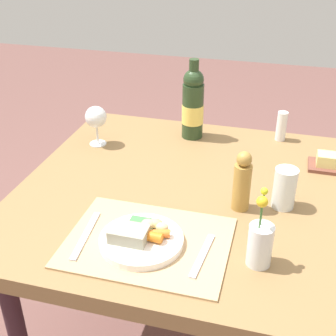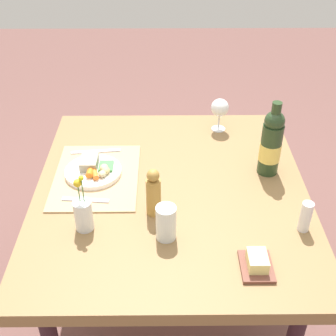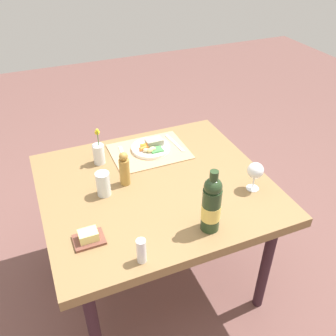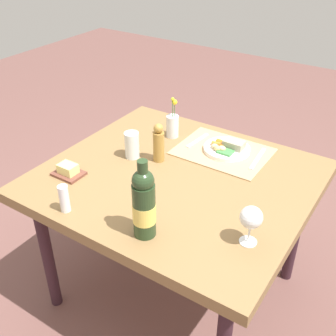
# 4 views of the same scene
# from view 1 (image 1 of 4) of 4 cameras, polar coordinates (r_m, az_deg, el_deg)

# --- Properties ---
(dining_table) EXTENTS (1.14, 1.03, 0.72)m
(dining_table) POSITION_cam_1_polar(r_m,az_deg,el_deg) (1.48, 3.78, -5.08)
(dining_table) COLOR olive
(dining_table) RESTS_ON ground_plane
(placemat) EXTENTS (0.43, 0.33, 0.01)m
(placemat) POSITION_cam_1_polar(r_m,az_deg,el_deg) (1.22, -2.55, -9.27)
(placemat) COLOR tan
(placemat) RESTS_ON dining_table
(dinner_plate) EXTENTS (0.22, 0.22, 0.05)m
(dinner_plate) POSITION_cam_1_polar(r_m,az_deg,el_deg) (1.21, -3.43, -8.74)
(dinner_plate) COLOR white
(dinner_plate) RESTS_ON placemat
(fork) EXTENTS (0.04, 0.21, 0.00)m
(fork) POSITION_cam_1_polar(r_m,az_deg,el_deg) (1.26, -10.30, -8.30)
(fork) COLOR silver
(fork) RESTS_ON placemat
(knife) EXTENTS (0.03, 0.18, 0.00)m
(knife) POSITION_cam_1_polar(r_m,az_deg,el_deg) (1.18, 4.35, -10.90)
(knife) COLOR silver
(knife) RESTS_ON placemat
(wine_glass) EXTENTS (0.08, 0.08, 0.15)m
(wine_glass) POSITION_cam_1_polar(r_m,az_deg,el_deg) (1.70, -9.06, 6.26)
(wine_glass) COLOR white
(wine_glass) RESTS_ON dining_table
(water_tumbler) EXTENTS (0.07, 0.07, 0.13)m
(water_tumbler) POSITION_cam_1_polar(r_m,az_deg,el_deg) (1.38, 14.42, -2.76)
(water_tumbler) COLOR silver
(water_tumbler) RESTS_ON dining_table
(flower_vase) EXTENTS (0.06, 0.06, 0.22)m
(flower_vase) POSITION_cam_1_polar(r_m,az_deg,el_deg) (1.14, 11.51, -9.20)
(flower_vase) COLOR silver
(flower_vase) RESTS_ON dining_table
(pepper_mill) EXTENTS (0.05, 0.05, 0.19)m
(pepper_mill) POSITION_cam_1_polar(r_m,az_deg,el_deg) (1.33, 9.30, -1.78)
(pepper_mill) COLOR #AB803A
(pepper_mill) RESTS_ON dining_table
(butter_dish) EXTENTS (0.13, 0.10, 0.05)m
(butter_dish) POSITION_cam_1_polar(r_m,az_deg,el_deg) (1.65, 19.53, 0.63)
(butter_dish) COLOR brown
(butter_dish) RESTS_ON dining_table
(wine_bottle) EXTENTS (0.08, 0.08, 0.31)m
(wine_bottle) POSITION_cam_1_polar(r_m,az_deg,el_deg) (1.74, 3.15, 8.00)
(wine_bottle) COLOR #273C20
(wine_bottle) RESTS_ON dining_table
(salt_shaker) EXTENTS (0.04, 0.04, 0.11)m
(salt_shaker) POSITION_cam_1_polar(r_m,az_deg,el_deg) (1.79, 14.09, 5.13)
(salt_shaker) COLOR white
(salt_shaker) RESTS_ON dining_table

